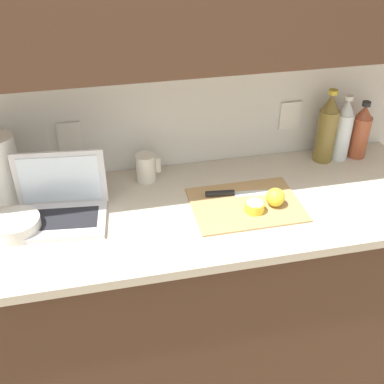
{
  "coord_description": "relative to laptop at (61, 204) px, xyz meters",
  "views": [
    {
      "loc": [
        -0.14,
        -1.41,
        1.96
      ],
      "look_at": [
        0.17,
        -0.01,
        1.01
      ],
      "focal_mm": 45.0,
      "sensor_mm": 36.0,
      "label": 1
    }
  ],
  "objects": [
    {
      "name": "ground_plane",
      "position": [
        0.29,
        -0.05,
        -0.98
      ],
      "size": [
        12.0,
        12.0,
        0.0
      ],
      "primitive_type": "plane",
      "color": "#847056",
      "rests_on": "ground"
    },
    {
      "name": "laptop",
      "position": [
        0.0,
        0.0,
        0.0
      ],
      "size": [
        0.34,
        0.25,
        0.23
      ],
      "rotation": [
        0.0,
        0.0,
        -0.11
      ],
      "color": "silver",
      "rests_on": "counter_unit"
    },
    {
      "name": "bottle_water_clear",
      "position": [
        1.25,
        0.18,
        0.06
      ],
      "size": [
        0.08,
        0.08,
        0.25
      ],
      "color": "#A34C2D",
      "rests_on": "counter_unit"
    },
    {
      "name": "cutting_board",
      "position": [
        0.66,
        -0.08,
        -0.05
      ],
      "size": [
        0.4,
        0.3,
        0.01
      ],
      "primitive_type": "cube",
      "color": "tan",
      "rests_on": "counter_unit"
    },
    {
      "name": "bottle_oil_tall",
      "position": [
        1.17,
        0.18,
        0.08
      ],
      "size": [
        0.07,
        0.07,
        0.29
      ],
      "color": "silver",
      "rests_on": "counter_unit"
    },
    {
      "name": "paper_towel_roll",
      "position": [
        -0.2,
        0.17,
        0.07
      ],
      "size": [
        0.13,
        0.13,
        0.26
      ],
      "color": "white",
      "rests_on": "counter_unit"
    },
    {
      "name": "lemon_half_cut",
      "position": [
        0.68,
        -0.13,
        -0.03
      ],
      "size": [
        0.07,
        0.07,
        0.04
      ],
      "color": "yellow",
      "rests_on": "cutting_board"
    },
    {
      "name": "bowl_white",
      "position": [
        -0.15,
        -0.06,
        -0.03
      ],
      "size": [
        0.16,
        0.16,
        0.06
      ],
      "color": "beige",
      "rests_on": "counter_unit"
    },
    {
      "name": "counter_unit",
      "position": [
        0.27,
        -0.05,
        -0.51
      ],
      "size": [
        2.26,
        0.65,
        0.93
      ],
      "color": "#472D1E",
      "rests_on": "ground_plane"
    },
    {
      "name": "lemon_whole_beside",
      "position": [
        0.77,
        -0.11,
        -0.01
      ],
      "size": [
        0.07,
        0.07,
        0.07
      ],
      "color": "yellow",
      "rests_on": "cutting_board"
    },
    {
      "name": "knife",
      "position": [
        0.62,
        -0.01,
        -0.04
      ],
      "size": [
        0.27,
        0.06,
        0.02
      ],
      "rotation": [
        0.0,
        0.0,
        -0.11
      ],
      "color": "silver",
      "rests_on": "cutting_board"
    },
    {
      "name": "wall_back",
      "position": [
        0.29,
        0.2,
        0.58
      ],
      "size": [
        5.2,
        0.38,
        2.6
      ],
      "color": "white",
      "rests_on": "ground_plane"
    },
    {
      "name": "bottle_green_soda",
      "position": [
        1.09,
        0.18,
        0.09
      ],
      "size": [
        0.08,
        0.08,
        0.32
      ],
      "color": "olive",
      "rests_on": "counter_unit"
    },
    {
      "name": "measuring_cup",
      "position": [
        0.33,
        0.18,
        0.0
      ],
      "size": [
        0.1,
        0.08,
        0.11
      ],
      "color": "silver",
      "rests_on": "counter_unit"
    }
  ]
}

